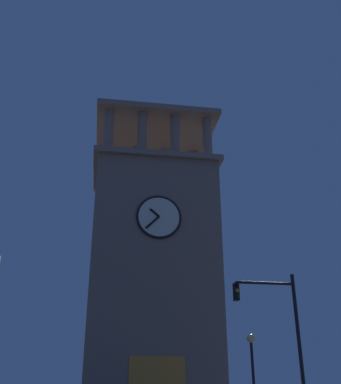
# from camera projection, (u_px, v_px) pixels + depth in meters

# --- Properties ---
(clocktower) EXTENTS (8.90, 6.87, 23.14)m
(clocktower) POSITION_uv_depth(u_px,v_px,m) (152.00, 280.00, 31.39)
(clocktower) COLOR gray
(clocktower) RESTS_ON ground_plane
(traffic_signal_near) EXTENTS (2.82, 0.41, 6.93)m
(traffic_signal_near) POSITION_uv_depth(u_px,v_px,m) (281.00, 331.00, 19.76)
(traffic_signal_near) COLOR black
(traffic_signal_near) RESTS_ON ground_plane
(street_lamp) EXTENTS (0.44, 0.44, 4.82)m
(street_lamp) POSITION_uv_depth(u_px,v_px,m) (252.00, 364.00, 23.10)
(street_lamp) COLOR black
(street_lamp) RESTS_ON ground_plane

